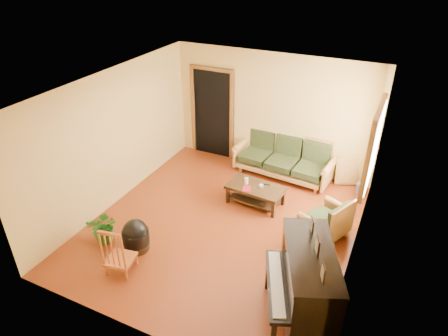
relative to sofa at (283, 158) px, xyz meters
The scene contains 16 objects.
floor 2.27m from the sofa, 100.68° to the right, with size 5.00×5.00×0.00m, color #5A200B.
doorway 1.97m from the sofa, behind, with size 1.08×0.16×2.05m, color black.
window 2.26m from the sofa, 26.14° to the right, with size 0.12×1.36×1.46m, color white.
sofa is the anchor object (origin of this frame).
coffee_table 1.29m from the sofa, 96.10° to the right, with size 1.09×0.60×0.40m, color black.
armchair 2.11m from the sofa, 51.50° to the right, with size 0.75×0.79×0.79m, color #A6723C.
piano 3.91m from the sofa, 67.56° to the right, with size 0.82×1.39×1.23m, color black.
footstool 3.66m from the sofa, 113.34° to the right, with size 0.45×0.45×0.43m, color black.
red_chair 4.10m from the sofa, 109.38° to the right, with size 0.41×0.45×0.88m, color #99441B.
leaning_frame 1.36m from the sofa, 10.20° to the left, with size 0.46×0.10×0.62m, color #AC8339.
ceramic_crock 1.71m from the sofa, ahead, with size 0.20×0.20×0.24m, color #304990.
potted_plant 3.98m from the sofa, 120.89° to the right, with size 0.53×0.46×0.59m, color #1D5919.
book 1.49m from the sofa, 102.75° to the right, with size 0.15×0.21×0.02m, color maroon.
candle 1.29m from the sofa, 105.49° to the right, with size 0.07×0.07×0.12m, color white.
glass_jar 1.24m from the sofa, 91.54° to the right, with size 0.08×0.08×0.05m, color silver.
remote 1.11m from the sofa, 89.00° to the right, with size 0.15×0.04×0.02m, color black.
Camera 1 is at (2.52, -5.22, 4.53)m, focal length 32.00 mm.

